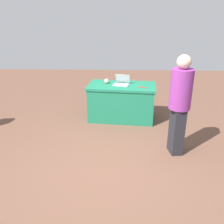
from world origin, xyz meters
TOP-DOWN VIEW (x-y plane):
  - ground_plane at (0.00, 0.00)m, footprint 14.40×14.40m
  - table_foreground at (-0.23, -2.14)m, footprint 1.51×0.93m
  - person_presenter at (-1.14, -0.72)m, footprint 0.39×0.39m
  - laptop_silver at (-0.22, -2.16)m, footprint 0.38×0.36m
  - yarn_ball at (0.10, -2.25)m, footprint 0.10×0.10m
  - scissors_red at (-0.66, -1.96)m, footprint 0.17×0.13m

SIDE VIEW (x-z plane):
  - ground_plane at x=0.00m, z-range 0.00..0.00m
  - table_foreground at x=-0.23m, z-range 0.00..0.77m
  - scissors_red at x=-0.66m, z-range 0.77..0.78m
  - laptop_silver at x=-0.22m, z-range 0.71..0.91m
  - yarn_ball at x=0.10m, z-range 0.77..0.87m
  - person_presenter at x=-1.14m, z-range 0.09..1.73m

